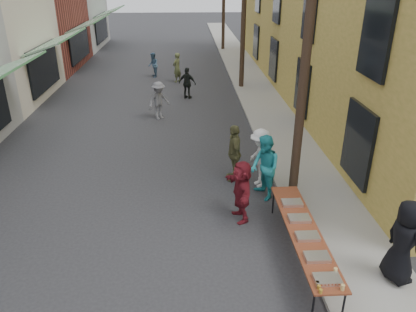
{
  "coord_description": "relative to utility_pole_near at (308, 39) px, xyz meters",
  "views": [
    {
      "loc": [
        1.25,
        -7.31,
        6.07
      ],
      "look_at": [
        1.79,
        3.04,
        1.3
      ],
      "focal_mm": 35.0,
      "sensor_mm": 36.0,
      "label": 1
    }
  ],
  "objects": [
    {
      "name": "passerby_far",
      "position": [
        -5.11,
        14.79,
        -3.75
      ],
      "size": [
        0.67,
        0.8,
        1.49
      ],
      "primitive_type": "imported",
      "rotation": [
        0.0,
        0.0,
        4.86
      ],
      "color": "#446584",
      "rests_on": "ground"
    },
    {
      "name": "sidewalk",
      "position": [
        0.7,
        12.0,
        -4.45
      ],
      "size": [
        2.2,
        60.0,
        0.1
      ],
      "primitive_type": "cube",
      "color": "gray",
      "rests_on": "ground"
    },
    {
      "name": "cup_stack",
      "position": [
        -0.3,
        -4.75,
        -3.69
      ],
      "size": [
        0.08,
        0.08,
        0.12
      ],
      "primitive_type": "cylinder",
      "color": "tan",
      "rests_on": "serving_table"
    },
    {
      "name": "catering_tray_foil_b",
      "position": [
        -0.5,
        -3.85,
        -3.71
      ],
      "size": [
        0.5,
        0.33,
        0.08
      ],
      "primitive_type": "cube",
      "color": "#B2B2B7",
      "rests_on": "serving_table"
    },
    {
      "name": "guest_front_e",
      "position": [
        -1.64,
        1.1,
        -3.59
      ],
      "size": [
        0.51,
        1.09,
        1.82
      ],
      "primitive_type": "imported",
      "rotation": [
        0.0,
        0.0,
        -1.51
      ],
      "color": "brown",
      "rests_on": "ground"
    },
    {
      "name": "condiment_jar_b",
      "position": [
        -0.72,
        -4.7,
        -3.71
      ],
      "size": [
        0.07,
        0.07,
        0.08
      ],
      "primitive_type": "cylinder",
      "color": "#A57F26",
      "rests_on": "serving_table"
    },
    {
      "name": "condiment_jar_c",
      "position": [
        -0.72,
        -4.6,
        -3.71
      ],
      "size": [
        0.07,
        0.07,
        0.08
      ],
      "primitive_type": "cylinder",
      "color": "#A57F26",
      "rests_on": "serving_table"
    },
    {
      "name": "guest_front_d",
      "position": [
        -0.9,
        0.61,
        -3.58
      ],
      "size": [
        0.94,
        1.32,
        1.84
      ],
      "primitive_type": "imported",
      "rotation": [
        0.0,
        0.0,
        -1.34
      ],
      "color": "white",
      "rests_on": "ground"
    },
    {
      "name": "catering_tray_buns",
      "position": [
        -0.5,
        -3.15,
        -3.71
      ],
      "size": [
        0.5,
        0.33,
        0.08
      ],
      "primitive_type": "cube",
      "color": "tan",
      "rests_on": "serving_table"
    },
    {
      "name": "passerby_right",
      "position": [
        -3.62,
        13.53,
        -3.65
      ],
      "size": [
        0.7,
        0.74,
        1.7
      ],
      "primitive_type": "imported",
      "rotation": [
        0.0,
        0.0,
        4.08
      ],
      "color": "#575F37",
      "rests_on": "ground"
    },
    {
      "name": "serving_table",
      "position": [
        -0.5,
        -2.85,
        -3.79
      ],
      "size": [
        0.7,
        4.0,
        0.75
      ],
      "color": "maroon",
      "rests_on": "ground"
    },
    {
      "name": "guest_front_c",
      "position": [
        -0.9,
        -0.11,
        -3.54
      ],
      "size": [
        0.96,
        1.1,
        1.92
      ],
      "primitive_type": "imported",
      "rotation": [
        0.0,
        0.0,
        -1.28
      ],
      "color": "teal",
      "rests_on": "ground"
    },
    {
      "name": "catering_tray_sausage",
      "position": [
        -0.5,
        -4.5,
        -3.71
      ],
      "size": [
        0.5,
        0.33,
        0.08
      ],
      "primitive_type": "cube",
      "color": "maroon",
      "rests_on": "serving_table"
    },
    {
      "name": "ground",
      "position": [
        -4.3,
        -3.0,
        -4.5
      ],
      "size": [
        120.0,
        120.0,
        0.0
      ],
      "primitive_type": "plane",
      "color": "#28282B",
      "rests_on": "ground"
    },
    {
      "name": "server",
      "position": [
        1.29,
        -3.78,
        -3.46
      ],
      "size": [
        0.79,
        1.03,
        1.88
      ],
      "primitive_type": "imported",
      "rotation": [
        0.0,
        0.0,
        1.81
      ],
      "color": "black",
      "rests_on": "sidewalk"
    },
    {
      "name": "utility_pole_mid",
      "position": [
        0.0,
        12.0,
        0.0
      ],
      "size": [
        0.26,
        0.26,
        9.0
      ],
      "primitive_type": "cylinder",
      "color": "#2D2116",
      "rests_on": "ground"
    },
    {
      "name": "utility_pole_near",
      "position": [
        0.0,
        0.0,
        0.0
      ],
      "size": [
        0.26,
        0.26,
        9.0
      ],
      "primitive_type": "cylinder",
      "color": "#2D2116",
      "rests_on": "ground"
    },
    {
      "name": "condiment_jar_a",
      "position": [
        -0.72,
        -4.8,
        -3.71
      ],
      "size": [
        0.07,
        0.07,
        0.08
      ],
      "primitive_type": "cylinder",
      "color": "#A57F26",
      "rests_on": "serving_table"
    },
    {
      "name": "catering_tray_buns_end",
      "position": [
        -0.5,
        -1.75,
        -3.71
      ],
      "size": [
        0.5,
        0.33,
        0.08
      ],
      "primitive_type": "cube",
      "color": "tan",
      "rests_on": "serving_table"
    },
    {
      "name": "catering_tray_foil_d",
      "position": [
        -0.5,
        -2.45,
        -3.71
      ],
      "size": [
        0.5,
        0.33,
        0.08
      ],
      "primitive_type": "cube",
      "color": "#B2B2B7",
      "rests_on": "serving_table"
    },
    {
      "name": "passerby_left",
      "position": [
        -4.31,
        7.01,
        -3.66
      ],
      "size": [
        1.23,
        1.16,
        1.67
      ],
      "primitive_type": "imported",
      "rotation": [
        0.0,
        0.0,
        0.68
      ],
      "color": "slate",
      "rests_on": "ground"
    },
    {
      "name": "passerby_mid",
      "position": [
        -3.03,
        10.09,
        -3.71
      ],
      "size": [
        1.01,
        0.74,
        1.59
      ],
      "primitive_type": "imported",
      "rotation": [
        0.0,
        0.0,
        2.71
      ],
      "color": "black",
      "rests_on": "ground"
    },
    {
      "name": "guest_queue_back",
      "position": [
        -1.7,
        -1.18,
        -3.66
      ],
      "size": [
        0.74,
        1.62,
        1.68
      ],
      "primitive_type": "imported",
      "rotation": [
        0.0,
        0.0,
        -1.41
      ],
      "color": "maroon",
      "rests_on": "ground"
    }
  ]
}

